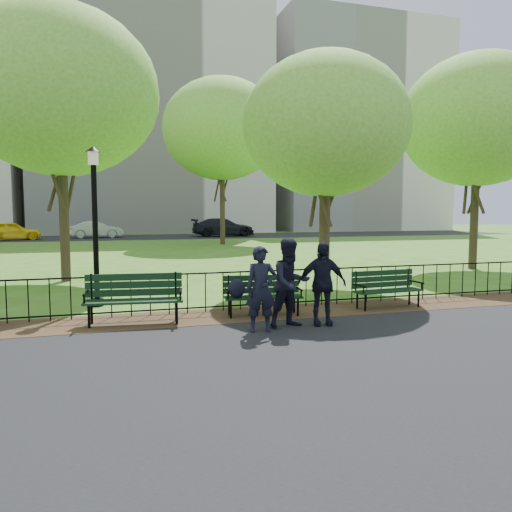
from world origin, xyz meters
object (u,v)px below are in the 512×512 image
object	(u,v)px
tree_near_w	(60,92)
tree_mid_e	(478,121)
park_bench_left_a	(134,293)
park_bench_right_a	(386,285)
person_right	(322,283)
lamppost	(95,220)
sedan_dark	(223,227)
taxi	(11,231)
person_mid	(291,283)
park_bench_main	(252,290)
sedan_silver	(97,230)
tree_near_e	(326,125)
person_left	(261,289)
tree_far_e	(222,129)

from	to	relation	value
tree_near_w	tree_mid_e	size ratio (longest dim) A/B	1.05
park_bench_left_a	tree_near_w	bearing A→B (deg)	110.30
park_bench_right_a	person_right	distance (m)	2.49
lamppost	sedan_dark	world-z (taller)	lamppost
tree_near_w	taxi	size ratio (longest dim) A/B	2.02
park_bench_right_a	person_mid	distance (m)	3.07
park_bench_main	park_bench_right_a	size ratio (longest dim) A/B	1.01
park_bench_left_a	person_mid	distance (m)	3.12
park_bench_right_a	sedan_dark	size ratio (longest dim) A/B	0.31
park_bench_main	sedan_silver	distance (m)	33.57
tree_near_e	taxi	xyz separation A→B (m)	(-13.14, 28.17, -4.00)
park_bench_main	tree_mid_e	size ratio (longest dim) A/B	0.21
park_bench_main	lamppost	distance (m)	4.13
person_left	person_right	distance (m)	1.31
park_bench_main	tree_near_w	distance (m)	9.73
person_right	lamppost	bearing A→B (deg)	153.20
tree_near_w	person_mid	world-z (taller)	tree_near_w
tree_near_w	tree_mid_e	distance (m)	14.97
lamppost	tree_near_w	world-z (taller)	tree_near_w
tree_far_e	sedan_silver	xyz separation A→B (m)	(-8.23, 10.72, -6.91)
park_bench_main	sedan_dark	distance (m)	33.58
person_left	sedan_dark	world-z (taller)	person_left
park_bench_right_a	person_right	bearing A→B (deg)	-154.87
tree_far_e	person_right	xyz separation A→B (m)	(-3.53, -23.82, -6.79)
tree_near_e	taxi	size ratio (longest dim) A/B	1.61
sedan_dark	person_left	bearing A→B (deg)	169.09
park_bench_main	tree_far_e	bearing A→B (deg)	86.02
tree_near_w	person_right	world-z (taller)	tree_near_w
taxi	sedan_silver	world-z (taller)	taxi
park_bench_main	taxi	bearing A→B (deg)	114.72
tree_near_e	sedan_silver	world-z (taller)	tree_near_e
tree_mid_e	taxi	size ratio (longest dim) A/B	1.93
tree_far_e	park_bench_left_a	bearing A→B (deg)	-107.31
park_bench_right_a	person_right	size ratio (longest dim) A/B	1.03
tree_near_w	tree_mid_e	bearing A→B (deg)	-3.58
tree_far_e	taxi	xyz separation A→B (m)	(-14.44, 9.10, -6.88)
taxi	park_bench_right_a	bearing A→B (deg)	-176.07
person_mid	taxi	distance (m)	34.48
park_bench_right_a	tree_near_w	world-z (taller)	tree_near_w
park_bench_left_a	tree_near_e	world-z (taller)	tree_near_e
park_bench_right_a	person_mid	world-z (taller)	person_mid
park_bench_left_a	sedan_dark	distance (m)	34.14
park_bench_right_a	sedan_silver	distance (m)	34.05
sedan_dark	taxi	bearing A→B (deg)	94.75
park_bench_main	tree_mid_e	distance (m)	13.32
sedan_dark	person_mid	bearing A→B (deg)	170.08
person_left	tree_near_w	bearing A→B (deg)	123.78
person_right	taxi	xyz separation A→B (m)	(-10.91, 32.93, -0.10)
tree_near_e	tree_mid_e	world-z (taller)	tree_mid_e
sedan_silver	park_bench_left_a	bearing A→B (deg)	-179.94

